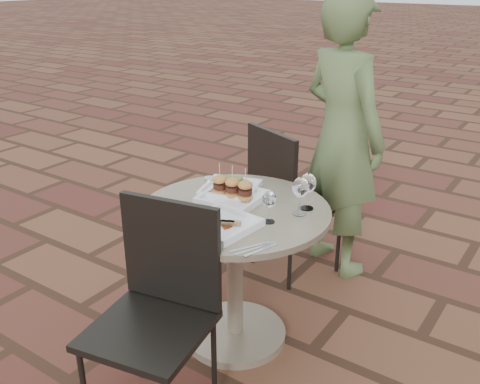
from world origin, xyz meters
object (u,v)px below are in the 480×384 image
Objects in this scene: chair_far at (285,190)px; plate_sliders at (232,193)px; cafe_table at (235,254)px; diner at (342,137)px; plate_salmon at (230,188)px; plate_tuna at (221,224)px; chair_near at (160,296)px.

plate_sliders is (0.07, -0.64, 0.22)m from chair_far.
diner is (0.09, 0.99, 0.36)m from cafe_table.
diner is 0.87m from plate_salmon.
plate_tuna is (0.20, -0.91, 0.20)m from chair_far.
plate_sliders is at bearing -49.09° from plate_salmon.
plate_sliders is at bearing 115.58° from plate_tuna.
chair_far is at bearing 89.37° from plate_salmon.
plate_sliders is at bearing 131.59° from cafe_table.
chair_near is 3.16× the size of plate_sliders.
chair_near is 0.66m from plate_sliders.
chair_near is at bearing -88.56° from cafe_table.
plate_sliders is at bearing 86.25° from chair_near.
diner is at bearing -105.51° from chair_far.
cafe_table is at bearing -48.41° from plate_sliders.
plate_salmon is at bearing 111.83° from chair_far.
chair_near reaches higher than plate_salmon.
plate_salmon is (-0.14, 0.16, 0.27)m from cafe_table.
diner is at bearing 84.98° from cafe_table.
chair_far is (-0.13, 0.71, 0.07)m from cafe_table.
cafe_table is 0.72m from chair_far.
diner is 5.14× the size of plate_salmon.
chair_far is 1.00× the size of chair_near.
chair_far is 0.55× the size of diner.
plate_sliders is 0.98× the size of plate_tuna.
chair_near reaches higher than plate_tuna.
diner is 1.19m from plate_tuna.
diner is at bearing 88.95° from plate_tuna.
cafe_table is 2.74× the size of plate_salmon.
plate_tuna is at bearing 70.81° from chair_near.
plate_salmon is 0.11m from plate_sliders.
cafe_table is 3.01× the size of plate_tuna.
chair_far is 2.83× the size of plate_salmon.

